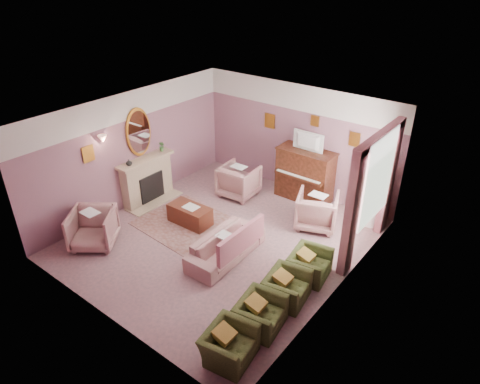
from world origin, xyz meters
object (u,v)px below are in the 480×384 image
Objects in this scene: sofa at (226,242)px; olive_chair_a at (229,341)px; television at (307,141)px; olive_chair_d at (310,261)px; olive_chair_c at (287,283)px; floral_armchair_right at (317,209)px; piano at (305,175)px; side_table at (372,209)px; floral_armchair_left at (239,179)px; olive_chair_b at (260,310)px; coffee_table at (190,215)px; floral_armchair_front at (93,227)px.

sofa reaches higher than olive_chair_a.
olive_chair_d is (1.65, -2.54, -1.25)m from television.
olive_chair_a is at bearing -90.00° from olive_chair_d.
floral_armchair_right is at bearing 107.10° from olive_chair_c.
olive_chair_c is at bearing -72.90° from floral_armchair_right.
floral_armchair_right is at bearing 114.82° from olive_chair_d.
piano is 3.80m from olive_chair_c.
television is 1.14× the size of side_table.
floral_armchair_left reaches higher than olive_chair_b.
piano is 1.53× the size of floral_armchair_right.
piano is 1.40× the size of coffee_table.
olive_chair_a is at bearing -92.05° from side_table.
olive_chair_c is at bearing -13.75° from coffee_table.
floral_armchair_left is (-1.41, -0.89, -0.19)m from piano.
floral_armchair_right is 3.36m from olive_chair_b.
floral_armchair_right is 1.31× the size of side_table.
floral_armchair_left is at bearing 178.18° from floral_armchair_right.
television reaches higher than olive_chair_a.
olive_chair_d is (1.64, 0.54, -0.02)m from sofa.
floral_armchair_front is 1.13× the size of olive_chair_a.
floral_armchair_front is at bearing -133.98° from side_table.
piano is 0.95m from television.
olive_chair_b is at bearing -33.74° from sofa.
floral_armchair_left is (-1.41, -0.84, -1.14)m from television.
side_table is at bearing 87.55° from olive_chair_b.
olive_chair_a is (4.14, -0.53, -0.11)m from floral_armchair_front.
floral_armchair_front reaches higher than olive_chair_a.
side_table is at bearing 85.98° from olive_chair_d.
piano reaches higher than olive_chair_a.
coffee_table is at bearing -178.95° from olive_chair_d.
television reaches higher than coffee_table.
olive_chair_a is at bearing -49.41° from sofa.
olive_chair_b and olive_chair_c have the same top height.
sofa is 2.29× the size of olive_chair_b.
floral_armchair_front is at bearing -118.69° from coffee_table.
piano is 1.75× the size of television.
floral_armchair_left reaches higher than sofa.
floral_armchair_right reaches higher than olive_chair_c.
olive_chair_a is at bearing -79.56° from floral_armchair_right.
olive_chair_b is (0.00, 0.82, 0.00)m from olive_chair_a.
olive_chair_c is 1.16× the size of side_table.
olive_chair_d is at bearing -94.02° from side_table.
sofa is 3.59m from side_table.
olive_chair_d is (0.00, 2.46, 0.00)m from olive_chair_a.
floral_armchair_right is at bearing 102.98° from olive_chair_b.
floral_armchair_front is at bearing -118.89° from piano.
floral_armchair_front is at bearing -165.00° from olive_chair_c.
floral_armchair_left is 3.96m from olive_chair_c.
olive_chair_b is at bearing -68.76° from piano.
floral_armchair_left is (0.06, 1.76, 0.23)m from coffee_table.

